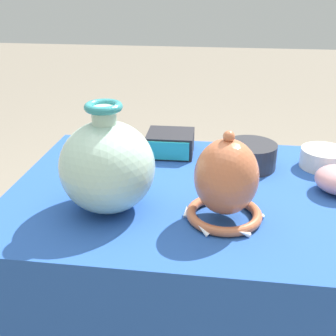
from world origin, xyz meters
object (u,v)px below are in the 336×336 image
at_px(vase_tall_bulbous, 107,166).
at_px(mosaic_tile_box, 170,143).
at_px(pot_squat_ivory, 323,158).
at_px(vase_dome_bell, 226,183).
at_px(pot_squat_charcoal, 250,155).

height_order(vase_tall_bulbous, mosaic_tile_box, vase_tall_bulbous).
distance_m(vase_tall_bulbous, pot_squat_ivory, 0.63).
height_order(mosaic_tile_box, pot_squat_ivory, mosaic_tile_box).
xyz_separation_m(vase_dome_bell, mosaic_tile_box, (-0.17, 0.36, -0.06)).
distance_m(vase_dome_bell, pot_squat_charcoal, 0.30).
bearing_deg(mosaic_tile_box, pot_squat_charcoal, -17.78).
height_order(vase_tall_bulbous, pot_squat_ivory, vase_tall_bulbous).
relative_size(pot_squat_charcoal, pot_squat_ivory, 1.15).
bearing_deg(vase_dome_bell, pot_squat_charcoal, 76.82).
bearing_deg(mosaic_tile_box, vase_dome_bell, -66.33).
bearing_deg(pot_squat_charcoal, mosaic_tile_box, 163.58).
relative_size(vase_dome_bell, pot_squat_charcoal, 1.42).
bearing_deg(pot_squat_ivory, pot_squat_charcoal, -172.44).
xyz_separation_m(mosaic_tile_box, pot_squat_ivory, (0.45, -0.04, -0.01)).
bearing_deg(vase_dome_bell, pot_squat_ivory, 49.12).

